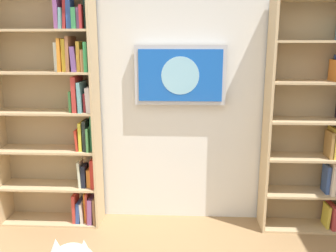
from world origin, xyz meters
name	(u,v)px	position (x,y,z in m)	size (l,w,h in m)	color
wall_back	(177,76)	(0.00, -2.23, 1.35)	(4.52, 0.06, 2.70)	silver
bookshelf_left	(322,122)	(-1.24, -2.06, 0.98)	(0.78, 0.28, 1.99)	tan
bookshelf_right	(58,109)	(1.04, -2.06, 1.06)	(0.92, 0.28, 2.09)	tan
wall_mounted_tv	(180,75)	(-0.03, -2.15, 1.36)	(0.80, 0.07, 0.52)	#B7B7BC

